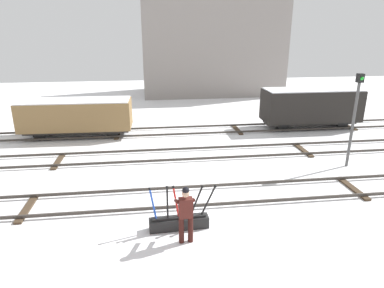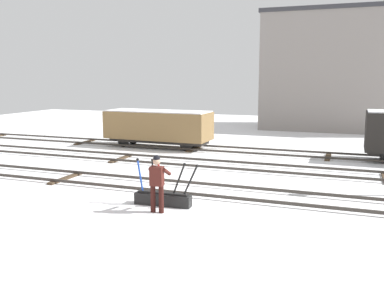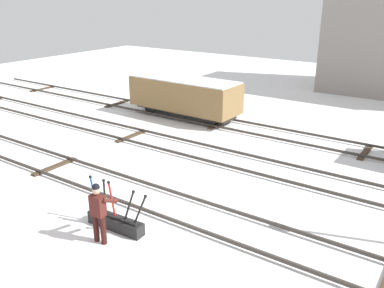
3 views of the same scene
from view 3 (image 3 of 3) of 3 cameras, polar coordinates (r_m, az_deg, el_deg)
ground_plane at (r=12.63m, az=-1.68°, el=-9.30°), size 60.00×60.00×0.00m
track_main_line at (r=12.58m, az=-1.69°, el=-8.85°), size 44.00×1.94×0.18m
track_siding_near at (r=15.90m, az=7.45°, el=-2.55°), size 44.00×1.94×0.18m
track_siding_far at (r=19.28m, az=12.83°, el=1.23°), size 44.00×1.94×0.18m
switch_lever_frame at (r=11.84m, az=-10.57°, el=-10.45°), size 2.06×0.44×1.45m
rail_worker at (r=11.00m, az=-12.86°, el=-8.87°), size 0.55×0.65×1.72m
freight_car_mid_siding at (r=21.57m, az=-1.07°, el=6.84°), size 6.02×2.18×2.08m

